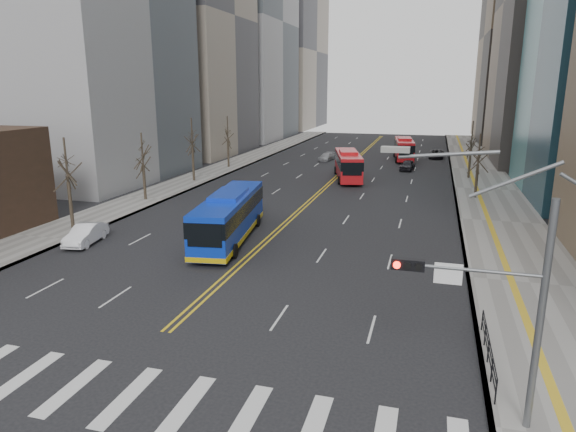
{
  "coord_description": "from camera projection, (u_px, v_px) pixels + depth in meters",
  "views": [
    {
      "loc": [
        11.55,
        -14.6,
        11.28
      ],
      "look_at": [
        3.5,
        13.84,
        3.73
      ],
      "focal_mm": 32.0,
      "sensor_mm": 36.0,
      "label": 1
    }
  ],
  "objects": [
    {
      "name": "red_bus_far",
      "position": [
        404.0,
        147.0,
        79.43
      ],
      "size": [
        3.77,
        11.08,
        3.45
      ],
      "color": "red",
      "rests_on": "ground"
    },
    {
      "name": "car_dark_far",
      "position": [
        436.0,
        154.0,
        81.53
      ],
      "size": [
        2.36,
        4.84,
        1.33
      ],
      "primitive_type": "imported",
      "rotation": [
        0.0,
        0.0,
        -0.03
      ],
      "color": "black",
      "rests_on": "ground"
    },
    {
      "name": "car_silver",
      "position": [
        326.0,
        157.0,
        78.96
      ],
      "size": [
        2.27,
        4.22,
        1.16
      ],
      "primitive_type": "imported",
      "rotation": [
        0.0,
        0.0,
        -0.17
      ],
      "color": "#A3A4A9",
      "rests_on": "ground"
    },
    {
      "name": "car_white",
      "position": [
        86.0,
        234.0,
        37.48
      ],
      "size": [
        2.19,
        4.55,
        1.44
      ],
      "primitive_type": "imported",
      "rotation": [
        0.0,
        0.0,
        0.16
      ],
      "color": "white",
      "rests_on": "ground"
    },
    {
      "name": "centerline",
      "position": [
        345.0,
        169.0,
        70.73
      ],
      "size": [
        0.55,
        100.0,
        0.01
      ],
      "color": "gold",
      "rests_on": "ground"
    },
    {
      "name": "sidewalk_left",
      "position": [
        204.0,
        175.0,
        65.74
      ],
      "size": [
        5.0,
        130.0,
        0.15
      ],
      "primitive_type": "cube",
      "color": "gray",
      "rests_on": "ground"
    },
    {
      "name": "pedestrian_railing",
      "position": [
        489.0,
        347.0,
        21.07
      ],
      "size": [
        0.06,
        6.06,
        1.02
      ],
      "color": "black",
      "rests_on": "sidewalk_right"
    },
    {
      "name": "red_bus_near",
      "position": [
        348.0,
        163.0,
        62.94
      ],
      "size": [
        5.25,
        11.51,
        3.56
      ],
      "color": "red",
      "rests_on": "ground"
    },
    {
      "name": "street_trees",
      "position": [
        243.0,
        150.0,
        52.35
      ],
      "size": [
        35.2,
        47.2,
        7.6
      ],
      "color": "#2F261C",
      "rests_on": "ground"
    },
    {
      "name": "car_dark_mid",
      "position": [
        407.0,
        165.0,
        69.86
      ],
      "size": [
        2.15,
        4.26,
        1.39
      ],
      "primitive_type": "imported",
      "rotation": [
        0.0,
        0.0,
        -0.13
      ],
      "color": "black",
      "rests_on": "ground"
    },
    {
      "name": "crosswalk",
      "position": [
        100.0,
        391.0,
        19.46
      ],
      "size": [
        26.7,
        4.0,
        0.01
      ],
      "color": "silver",
      "rests_on": "ground"
    },
    {
      "name": "sidewalk_right",
      "position": [
        486.0,
        189.0,
        56.77
      ],
      "size": [
        7.0,
        130.0,
        0.15
      ],
      "primitive_type": "cube",
      "color": "gray",
      "rests_on": "ground"
    },
    {
      "name": "ground",
      "position": [
        100.0,
        392.0,
        19.46
      ],
      "size": [
        220.0,
        220.0,
        0.0
      ],
      "primitive_type": "plane",
      "color": "black"
    },
    {
      "name": "signal_mast",
      "position": [
        495.0,
        291.0,
        16.48
      ],
      "size": [
        5.37,
        0.37,
        9.39
      ],
      "color": "slate",
      "rests_on": "ground"
    },
    {
      "name": "blue_bus",
      "position": [
        229.0,
        215.0,
        38.03
      ],
      "size": [
        4.42,
        12.88,
        3.66
      ],
      "color": "#0D32C5",
      "rests_on": "ground"
    }
  ]
}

